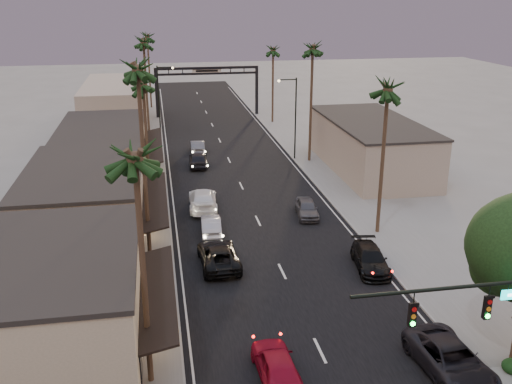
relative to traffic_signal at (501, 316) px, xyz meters
name	(u,v)px	position (x,y,z in m)	size (l,w,h in m)	color
ground	(237,176)	(-5.69, 36.00, -5.08)	(200.00, 200.00, 0.00)	slate
road	(230,163)	(-5.69, 41.00, -5.08)	(14.00, 120.00, 0.02)	black
sidewalk_left	(142,150)	(-15.19, 48.00, -5.02)	(5.00, 92.00, 0.12)	slate
sidewalk_right	(299,143)	(3.81, 48.00, -5.02)	(5.00, 92.00, 0.12)	slate
storefront_near	(58,307)	(-18.69, 8.00, -2.33)	(8.00, 12.00, 5.50)	tan
storefront_mid	(86,208)	(-18.69, 22.00, -2.33)	(8.00, 14.00, 5.50)	gray
storefront_far	(103,153)	(-18.69, 38.00, -2.58)	(8.00, 16.00, 5.00)	tan
storefront_dist	(116,105)	(-18.69, 61.00, -2.08)	(8.00, 20.00, 6.00)	gray
building_right	(371,146)	(8.31, 36.00, -2.58)	(8.00, 18.00, 5.00)	gray
traffic_signal	(501,316)	(0.00, 0.00, 0.00)	(8.51, 0.22, 7.80)	black
arch	(207,79)	(-5.69, 66.00, 0.45)	(15.20, 0.40, 7.27)	black
streetlight_right	(293,112)	(1.23, 41.00, 0.25)	(2.13, 0.30, 9.00)	black
streetlight_left	(161,95)	(-12.61, 54.00, 0.25)	(2.13, 0.30, 9.00)	black
palm_la	(134,149)	(-14.29, 5.00, 6.36)	(3.20, 3.20, 13.20)	#38281C
palm_lb	(137,64)	(-14.29, 18.00, 8.30)	(3.20, 3.20, 15.20)	#38281C
palm_lc	(143,79)	(-14.29, 32.00, 5.39)	(3.20, 3.20, 12.20)	#38281C
palm_ld	(143,39)	(-14.29, 51.00, 7.33)	(3.20, 3.20, 14.20)	#38281C
palm_ra	(388,83)	(2.91, 20.00, 6.36)	(3.20, 3.20, 13.20)	#38281C
palm_rb	(313,45)	(2.91, 40.00, 7.33)	(3.20, 3.20, 14.20)	#38281C
palm_rc	(273,47)	(2.91, 60.00, 5.39)	(3.20, 3.20, 12.20)	#38281C
palm_far	(147,34)	(-13.99, 74.00, 6.36)	(3.20, 3.20, 13.20)	#38281C
oncoming_red	(277,365)	(-8.37, 4.21, -4.30)	(1.84, 4.57, 1.56)	maroon
oncoming_pickup	(219,255)	(-9.73, 16.62, -4.33)	(2.50, 5.42, 1.51)	black
oncoming_silver	(211,225)	(-9.69, 22.12, -4.40)	(1.44, 4.14, 1.36)	#A1A0A6
oncoming_white	(203,199)	(-9.82, 27.62, -4.25)	(2.32, 5.72, 1.66)	white
oncoming_dgrey	(198,159)	(-9.20, 40.24, -4.29)	(1.88, 4.67, 1.59)	black
oncoming_grey_far	(197,147)	(-8.85, 45.74, -4.36)	(1.52, 4.35, 1.43)	#545459
curbside_near	(451,360)	(-0.04, 3.04, -4.28)	(2.66, 5.76, 1.60)	black
curbside_black	(370,259)	(0.19, 14.40, -4.37)	(1.99, 4.91, 1.42)	black
curbside_grey	(307,208)	(-1.53, 24.34, -4.38)	(1.66, 4.12, 1.40)	#454549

